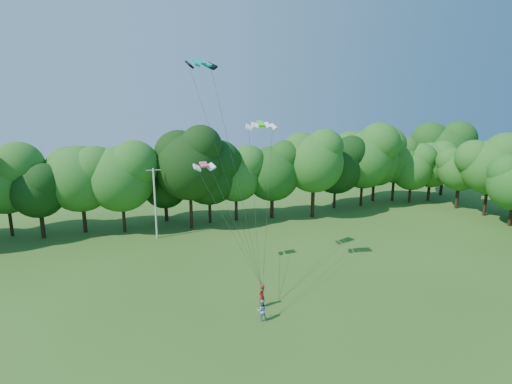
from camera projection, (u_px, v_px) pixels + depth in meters
name	position (u px, v px, depth m)	size (l,w,h in m)	color
utility_pole	(155.00, 203.00, 47.04)	(1.70, 0.21, 8.51)	silver
kite_flyer_left	(262.00, 296.00, 31.63)	(0.69, 0.46, 1.90)	#A62215
kite_flyer_right	(262.00, 310.00, 29.65)	(0.81, 0.63, 1.66)	#8A9EC0
kite_teal	(200.00, 61.00, 34.21)	(2.89, 1.93, 0.63)	#05A497
kite_green	(261.00, 124.00, 34.70)	(2.79, 1.57, 0.53)	#41E923
kite_pink	(204.00, 165.00, 36.54)	(2.08, 1.13, 0.46)	#FE467B
tree_back_center	(189.00, 164.00, 50.05)	(9.27, 9.27, 13.49)	#322013
tree_back_east	(395.00, 158.00, 64.84)	(7.88, 7.88, 11.47)	black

